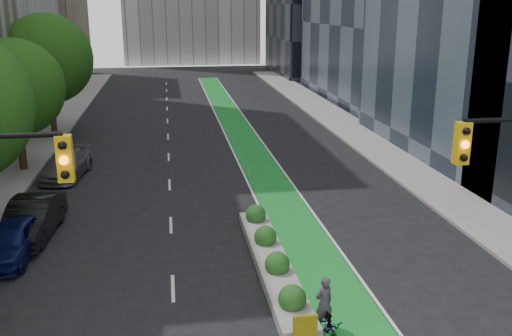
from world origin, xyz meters
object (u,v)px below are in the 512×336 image
object	(u,v)px
bicycle	(331,328)
parked_car_left_near	(12,240)
cyclist	(324,303)
median_planter	(272,259)
parked_car_left_mid	(32,219)
parked_car_left_far	(66,165)

from	to	relation	value
bicycle	parked_car_left_near	xyz separation A→B (m)	(-10.58, 7.58, 0.25)
bicycle	cyclist	xyz separation A→B (m)	(0.00, 0.82, 0.35)
bicycle	median_planter	bearing A→B (deg)	105.33
median_planter	parked_car_left_near	bearing A→B (deg)	165.95
cyclist	bicycle	bearing A→B (deg)	69.67
parked_car_left_mid	bicycle	bearing A→B (deg)	-38.31
bicycle	parked_car_left_mid	distance (m)	14.12
cyclist	parked_car_left_mid	distance (m)	13.57
median_planter	bicycle	distance (m)	5.20
median_planter	cyclist	size ratio (longest dim) A/B	6.00
bicycle	cyclist	distance (m)	0.89
parked_car_left_near	parked_car_left_mid	xyz separation A→B (m)	(0.29, 2.08, 0.07)
bicycle	parked_car_left_far	world-z (taller)	parked_car_left_far
parked_car_left_near	cyclist	bearing A→B (deg)	-26.67
parked_car_left_mid	parked_car_left_far	size ratio (longest dim) A/B	1.01
median_planter	parked_car_left_near	distance (m)	10.09
cyclist	parked_car_left_far	distance (m)	20.45
median_planter	parked_car_left_mid	size ratio (longest dim) A/B	2.06
parked_car_left_near	parked_car_left_far	distance (m)	10.93
parked_car_left_near	bicycle	bearing A→B (deg)	-29.73
cyclist	parked_car_left_far	xyz separation A→B (m)	(-10.27, 17.68, -0.14)
parked_car_left_near	parked_car_left_mid	size ratio (longest dim) A/B	0.89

